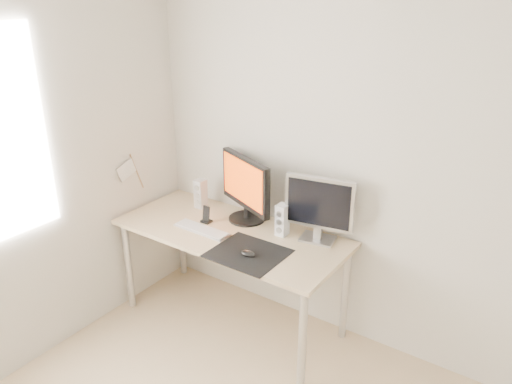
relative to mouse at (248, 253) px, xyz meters
The scene contains 11 objects.
wall_back 1.00m from the mouse, 42.72° to the left, with size 3.50×3.50×0.00m, color silver.
mousepad 0.04m from the mouse, 123.69° to the left, with size 0.45×0.40×0.00m, color black.
mouse is the anchor object (origin of this frame).
desk 0.38m from the mouse, 144.07° to the left, with size 1.60×0.70×0.73m.
main_monitor 0.57m from the mouse, 127.02° to the left, with size 0.52×0.34×0.47m.
second_monitor 0.55m from the mouse, 60.10° to the left, with size 0.45×0.20×0.43m.
speaker_left 0.83m from the mouse, 150.66° to the left, with size 0.07×0.08×0.22m.
speaker_right 0.38m from the mouse, 86.87° to the left, with size 0.07×0.08×0.22m.
keyboard 0.47m from the mouse, 166.66° to the left, with size 0.42×0.13×0.02m.
phone_dock 0.57m from the mouse, 156.40° to the left, with size 0.07×0.06×0.12m.
pennant 1.13m from the mouse, behind, with size 0.01×0.23×0.29m.
Camera 1 is at (0.93, -1.01, 2.27)m, focal length 35.00 mm.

